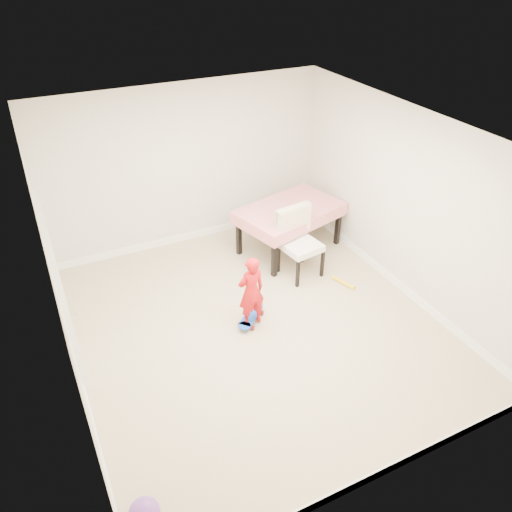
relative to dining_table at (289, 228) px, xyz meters
name	(u,v)px	position (x,y,z in m)	size (l,w,h in m)	color
ground	(256,325)	(-1.32, -1.49, -0.38)	(5.00, 5.00, 0.00)	tan
ceiling	(256,137)	(-1.32, -1.49, 2.20)	(4.50, 5.00, 0.04)	white
wall_back	(186,167)	(-1.32, 0.99, 0.92)	(4.50, 0.04, 2.60)	beige
wall_front	(390,385)	(-1.32, -3.97, 0.92)	(4.50, 0.04, 2.60)	beige
wall_left	(60,291)	(-3.55, -1.49, 0.92)	(0.04, 5.00, 2.60)	beige
wall_right	(404,204)	(0.91, -1.49, 0.92)	(0.04, 5.00, 2.60)	beige
door	(62,296)	(-3.55, -1.19, 0.65)	(0.10, 0.94, 2.11)	white
baseboard_back	(192,235)	(-1.32, 1.00, -0.32)	(4.50, 0.02, 0.12)	white
baseboard_front	(371,477)	(-1.32, -3.98, -0.32)	(4.50, 0.02, 0.12)	white
baseboard_left	(82,377)	(-3.56, -1.49, -0.32)	(0.02, 5.00, 0.12)	white
baseboard_right	(391,278)	(0.92, -1.49, -0.32)	(0.02, 5.00, 0.12)	white
dining_table	(289,228)	(0.00, 0.00, 0.00)	(1.61, 1.02, 0.76)	red
dining_chair	(301,244)	(-0.20, -0.71, 0.15)	(0.57, 0.65, 1.05)	white
skateboard	(251,318)	(-1.34, -1.38, -0.33)	(0.60, 0.22, 0.09)	blue
child	(251,294)	(-1.37, -1.44, 0.13)	(0.37, 0.24, 1.01)	red
foam_toy	(343,283)	(0.24, -1.23, -0.35)	(0.06, 0.06, 0.40)	yellow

